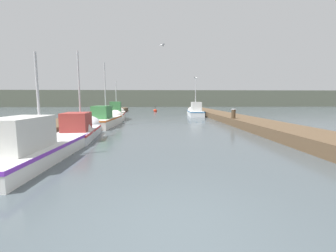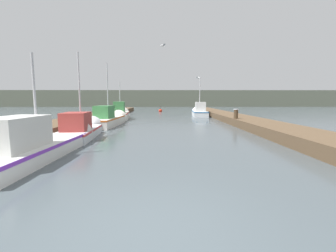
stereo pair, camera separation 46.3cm
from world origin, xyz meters
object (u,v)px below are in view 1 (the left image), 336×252
Objects in this scene: mooring_piling_0 at (101,114)px; channel_buoy at (155,111)px; seagull_1 at (162,45)px; seagull_lead at (196,78)px; fishing_boat_0 at (46,144)px; fishing_boat_4 at (195,112)px; mooring_piling_2 at (103,114)px; fishing_boat_1 at (82,129)px; fishing_boat_2 at (107,119)px; fishing_boat_3 at (117,114)px; mooring_piling_1 at (233,117)px.

mooring_piling_0 is 16.46m from channel_buoy.
channel_buoy is (4.55, 15.81, -0.52)m from mooring_piling_0.
seagull_lead is at bearing -60.08° from seagull_1.
fishing_boat_0 reaches higher than mooring_piling_0.
mooring_piling_2 is at bearing -144.28° from fishing_boat_4.
mooring_piling_2 is 9.24m from seagull_1.
fishing_boat_1 reaches higher than mooring_piling_0.
mooring_piling_0 is (-1.02, 11.71, 0.25)m from fishing_boat_0.
fishing_boat_1 is 0.92× the size of fishing_boat_4.
channel_buoy is at bearing -23.76° from seagull_1.
fishing_boat_3 is (-0.24, 5.46, 0.05)m from fishing_boat_2.
fishing_boat_0 is at bearing -138.46° from mooring_piling_1.
fishing_boat_4 is at bearing 18.94° from fishing_boat_3.
fishing_boat_3 is 9.34m from fishing_boat_4.
fishing_boat_3 is 2.28m from mooring_piling_2.
fishing_boat_1 is (-0.03, 3.85, -0.01)m from fishing_boat_0.
mooring_piling_1 is 2.60× the size of seagull_lead.
fishing_boat_2 reaches higher than fishing_boat_0.
fishing_boat_4 is at bearing 36.13° from mooring_piling_0.
fishing_boat_2 is 10.86× the size of seagull_1.
fishing_boat_1 is 16.89m from fishing_boat_4.
fishing_boat_2 is 2.80m from mooring_piling_0.
fishing_boat_0 is 11.40× the size of seagull_1.
mooring_piling_1 is 11.26m from mooring_piling_2.
mooring_piling_2 is 2.42× the size of seagull_1.
mooring_piling_0 is at bearing 127.29° from seagull_lead.
fishing_boat_3 is at bearing 91.78° from fishing_boat_0.
seagull_lead is at bearing -78.68° from channel_buoy.
fishing_boat_4 reaches higher than fishing_boat_3.
fishing_boat_2 is 1.12× the size of fishing_boat_4.
seagull_1 reaches higher than mooring_piling_1.
fishing_boat_4 is at bearing 96.21° from mooring_piling_1.
channel_buoy is (3.46, 18.38, -0.32)m from fishing_boat_2.
fishing_boat_1 is at bearing -116.69° from fishing_boat_4.
seagull_lead reaches higher than fishing_boat_0.
seagull_lead is at bearing 37.71° from fishing_boat_1.
seagull_1 reaches higher than fishing_boat_0.
fishing_boat_3 is at bearing 67.30° from mooring_piling_2.
fishing_boat_2 is 18.71m from channel_buoy.
fishing_boat_1 reaches higher than mooring_piling_1.
mooring_piling_0 is 2.78× the size of seagull_lead.
mooring_piling_0 is (-0.86, -2.89, 0.15)m from fishing_boat_3.
fishing_boat_4 is 10.19m from channel_buoy.
channel_buoy is at bearing 68.15° from fishing_boat_3.
fishing_boat_2 is at bearing -71.68° from mooring_piling_2.
channel_buoy is (3.57, 23.68, -0.26)m from fishing_boat_1.
fishing_boat_0 is 4.99× the size of mooring_piling_1.
fishing_boat_1 is 5.29m from fishing_boat_2.
seagull_1 is (4.21, 2.53, 4.79)m from fishing_boat_1.
channel_buoy is at bearing 73.06° from mooring_piling_2.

